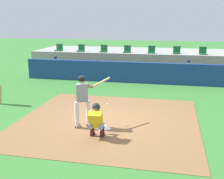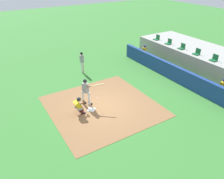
% 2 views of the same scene
% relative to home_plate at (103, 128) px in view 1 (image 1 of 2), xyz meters
% --- Properties ---
extents(ground_plane, '(80.00, 80.00, 0.00)m').
position_rel_home_plate_xyz_m(ground_plane, '(0.00, 0.80, -0.02)').
color(ground_plane, '#387A33').
extents(dirt_infield, '(6.40, 6.40, 0.01)m').
position_rel_home_plate_xyz_m(dirt_infield, '(0.00, 0.80, -0.02)').
color(dirt_infield, olive).
rests_on(dirt_infield, ground).
extents(home_plate, '(0.62, 0.62, 0.02)m').
position_rel_home_plate_xyz_m(home_plate, '(0.00, 0.00, 0.00)').
color(home_plate, white).
rests_on(home_plate, dirt_infield).
extents(batter_at_plate, '(0.99, 1.15, 1.80)m').
position_rel_home_plate_xyz_m(batter_at_plate, '(-0.68, 0.04, 1.01)').
color(batter_at_plate, silver).
rests_on(batter_at_plate, ground).
extents(catcher_crouched, '(0.50, 1.52, 1.13)m').
position_rel_home_plate_xyz_m(catcher_crouched, '(-0.02, -0.74, 0.58)').
color(catcher_crouched, gray).
rests_on(catcher_crouched, ground).
extents(dugout_wall, '(13.00, 0.30, 1.20)m').
position_rel_home_plate_xyz_m(dugout_wall, '(0.00, 7.30, 0.58)').
color(dugout_wall, navy).
rests_on(dugout_wall, ground).
extents(dugout_bench, '(11.80, 0.44, 0.45)m').
position_rel_home_plate_xyz_m(dugout_bench, '(0.00, 8.30, 0.20)').
color(dugout_bench, olive).
rests_on(dugout_bench, ground).
extents(dugout_player_0, '(0.49, 0.70, 1.30)m').
position_rel_home_plate_xyz_m(dugout_player_0, '(-5.17, 8.14, 0.65)').
color(dugout_player_0, '#939399').
rests_on(dugout_player_0, ground).
extents(dugout_player_1, '(0.49, 0.70, 1.30)m').
position_rel_home_plate_xyz_m(dugout_player_1, '(3.09, 8.14, 0.65)').
color(dugout_player_1, '#939399').
rests_on(dugout_player_1, ground).
extents(stands_platform, '(15.00, 4.40, 1.40)m').
position_rel_home_plate_xyz_m(stands_platform, '(0.00, 11.70, 0.68)').
color(stands_platform, '#9E9E99').
rests_on(stands_platform, ground).
extents(stadium_seat_0, '(0.46, 0.46, 0.48)m').
position_rel_home_plate_xyz_m(stadium_seat_0, '(-5.69, 10.18, 1.51)').
color(stadium_seat_0, '#196033').
rests_on(stadium_seat_0, stands_platform).
extents(stadium_seat_1, '(0.46, 0.46, 0.48)m').
position_rel_home_plate_xyz_m(stadium_seat_1, '(-4.06, 10.18, 1.51)').
color(stadium_seat_1, '#196033').
rests_on(stadium_seat_1, stands_platform).
extents(stadium_seat_2, '(0.46, 0.46, 0.48)m').
position_rel_home_plate_xyz_m(stadium_seat_2, '(-2.44, 10.18, 1.51)').
color(stadium_seat_2, '#196033').
rests_on(stadium_seat_2, stands_platform).
extents(stadium_seat_3, '(0.46, 0.46, 0.48)m').
position_rel_home_plate_xyz_m(stadium_seat_3, '(-0.81, 10.18, 1.51)').
color(stadium_seat_3, '#196033').
rests_on(stadium_seat_3, stands_platform).
extents(stadium_seat_4, '(0.46, 0.46, 0.48)m').
position_rel_home_plate_xyz_m(stadium_seat_4, '(0.81, 10.18, 1.51)').
color(stadium_seat_4, '#196033').
rests_on(stadium_seat_4, stands_platform).
extents(stadium_seat_5, '(0.46, 0.46, 0.48)m').
position_rel_home_plate_xyz_m(stadium_seat_5, '(2.44, 10.18, 1.51)').
color(stadium_seat_5, '#196033').
rests_on(stadium_seat_5, stands_platform).
extents(stadium_seat_6, '(0.46, 0.46, 0.48)m').
position_rel_home_plate_xyz_m(stadium_seat_6, '(4.06, 10.18, 1.51)').
color(stadium_seat_6, '#196033').
rests_on(stadium_seat_6, stands_platform).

